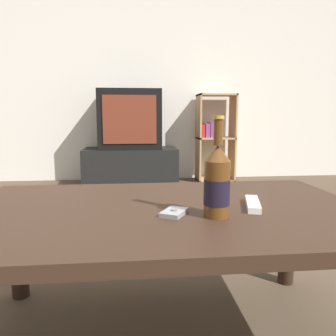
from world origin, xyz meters
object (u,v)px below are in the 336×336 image
Objects in this scene: remote_control at (253,204)px; bookshelf at (214,136)px; television at (130,119)px; cell_phone at (174,213)px; beer_bottle at (217,182)px; tv_stand at (131,166)px.

bookshelf is at bearing 95.01° from remote_control.
television is 2.80m from cell_phone.
beer_bottle is at bearing -103.52° from bookshelf.
remote_control reaches higher than cell_phone.
cell_phone is (0.16, -2.79, 0.28)m from tv_stand.
bookshelf reaches higher than tv_stand.
remote_control is at bearing 31.98° from beer_bottle.
remote_control is (0.43, -2.73, 0.28)m from tv_stand.
remote_control is at bearing -81.04° from tv_stand.
beer_bottle is 0.19m from remote_control.
bookshelf is 3.01m from cell_phone.
television is at bearing -90.00° from tv_stand.
remote_control is (0.43, -2.73, -0.25)m from television.
tv_stand is 9.59× the size of cell_phone.
television is 3.92× the size of remote_control.
bookshelf is 2.89m from remote_control.
television is 2.84m from beer_bottle.
television reaches higher than remote_control.
beer_bottle is 0.16m from cell_phone.
television is at bearing -173.54° from bookshelf.
tv_stand is at bearing 122.71° from cell_phone.
remote_control reaches higher than tv_stand.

